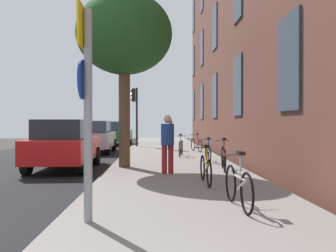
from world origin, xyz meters
TOP-DOWN VIEW (x-y plane):
  - ground_plane at (-2.40, 15.00)m, footprint 41.80×41.80m
  - road_asphalt at (-4.50, 15.00)m, footprint 7.00×38.00m
  - sidewalk at (1.10, 15.00)m, footprint 4.20×38.00m
  - sign_post at (-0.52, 4.22)m, footprint 0.15×0.60m
  - traffic_light at (-0.75, 21.29)m, footprint 0.43×0.24m
  - tree_near at (-0.52, 10.71)m, footprint 3.06×3.06m
  - bicycle_0 at (1.83, 4.99)m, footprint 0.42×1.64m
  - bicycle_1 at (1.63, 7.39)m, footprint 0.42×1.66m
  - bicycle_2 at (2.50, 9.79)m, footprint 0.42×1.74m
  - bicycle_3 at (2.38, 12.19)m, footprint 0.42×1.61m
  - bicycle_4 at (1.56, 14.59)m, footprint 0.44×1.66m
  - bicycle_5 at (2.51, 16.99)m, footprint 0.52×1.64m
  - pedestrian_0 at (0.80, 9.11)m, footprint 0.51×0.51m
  - pedestrian_1 at (1.27, 18.04)m, footprint 0.41×0.41m
  - car_0 at (-2.49, 11.03)m, footprint 1.83×4.14m
  - car_1 at (-2.63, 17.69)m, footprint 1.92×4.33m
  - car_2 at (-2.25, 24.68)m, footprint 1.98×4.38m

SIDE VIEW (x-z plane):
  - ground_plane at x=-2.40m, z-range 0.00..0.00m
  - road_asphalt at x=-4.50m, z-range 0.00..0.01m
  - sidewalk at x=1.10m, z-range 0.00..0.12m
  - bicycle_3 at x=2.38m, z-range 0.02..0.91m
  - bicycle_1 at x=1.63m, z-range 0.02..0.93m
  - bicycle_5 at x=2.51m, z-range 0.02..0.93m
  - bicycle_4 at x=1.56m, z-range 0.02..0.96m
  - bicycle_0 at x=1.83m, z-range 0.02..0.96m
  - bicycle_2 at x=2.50m, z-range 0.01..0.99m
  - car_0 at x=-2.49m, z-range 0.03..1.65m
  - car_1 at x=-2.63m, z-range 0.03..1.65m
  - car_2 at x=-2.25m, z-range 0.03..1.65m
  - pedestrian_1 at x=1.27m, z-range 0.23..1.80m
  - pedestrian_0 at x=0.80m, z-range 0.24..1.86m
  - sign_post at x=-0.52m, z-range 0.38..3.45m
  - traffic_light at x=-0.75m, z-range 0.78..4.34m
  - tree_near at x=-0.52m, z-range 1.55..7.11m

